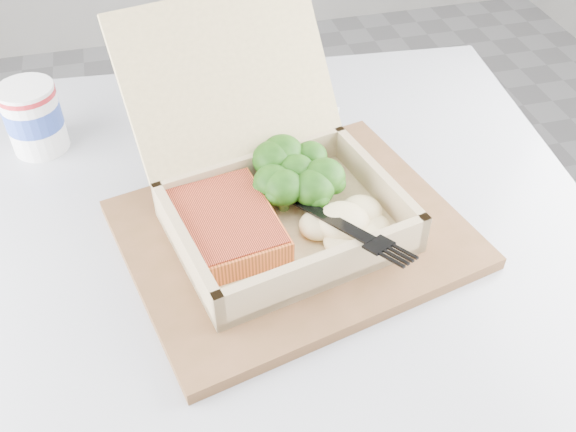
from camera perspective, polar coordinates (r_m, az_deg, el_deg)
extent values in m
cube|color=#9B9DA4|center=(0.68, -3.48, -4.42)|extent=(0.86, 0.86, 0.03)
cube|color=brown|center=(0.68, 0.48, -1.58)|extent=(0.39, 0.34, 0.01)
cube|color=tan|center=(0.67, -0.12, -1.17)|extent=(0.26, 0.22, 0.01)
cube|color=tan|center=(0.63, -9.03, -3.09)|extent=(0.05, 0.17, 0.05)
cube|color=tan|center=(0.70, 7.89, 2.70)|extent=(0.05, 0.17, 0.05)
cube|color=tan|center=(0.61, 3.42, -4.84)|extent=(0.22, 0.06, 0.05)
cube|color=tan|center=(0.71, -3.13, 4.02)|extent=(0.22, 0.06, 0.05)
cube|color=tan|center=(0.70, -5.30, 12.27)|extent=(0.25, 0.15, 0.15)
cube|color=orange|center=(0.65, -5.56, -0.83)|extent=(0.11, 0.14, 0.03)
ellipsoid|color=beige|center=(0.65, 4.92, -0.51)|extent=(0.09, 0.08, 0.03)
cube|color=black|center=(0.67, 0.25, 2.61)|extent=(0.06, 0.11, 0.03)
cube|color=black|center=(0.62, 5.35, -1.55)|extent=(0.04, 0.06, 0.01)
cylinder|color=white|center=(0.84, -21.67, 8.10)|extent=(0.07, 0.07, 0.09)
cylinder|color=#2D49AE|center=(0.84, -21.75, 8.34)|extent=(0.07, 0.07, 0.03)
cylinder|color=#B31E26|center=(0.83, -22.30, 10.10)|extent=(0.07, 0.07, 0.01)
cube|color=white|center=(0.82, 1.27, 6.89)|extent=(0.14, 0.18, 0.00)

